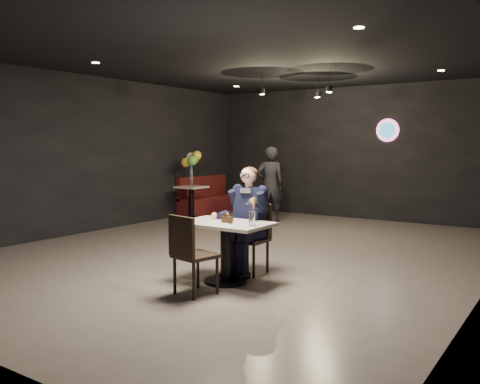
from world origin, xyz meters
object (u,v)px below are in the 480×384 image
Objects in this scene: chair_near at (196,254)px; booth_bench at (208,195)px; balloon_vase at (191,183)px; main_table at (225,252)px; chair_far at (250,239)px; seated_man at (250,219)px; side_table at (192,203)px; passerby at (270,184)px; sundae_glass at (252,218)px.

chair_near reaches higher than booth_bench.
main_table is at bearing -46.25° from balloon_vase.
chair_near is at bearing -50.14° from balloon_vase.
chair_far is at bearing 101.61° from chair_near.
main_table is at bearing -90.00° from seated_man.
side_table is at bearing 0.00° from balloon_vase.
balloon_vase is 0.09× the size of passerby.
main_table is 0.58m from chair_near.
balloon_vase is at bearing -73.30° from booth_bench.
main_table is 0.60× the size of booth_bench.
seated_man is at bearing 0.00° from chair_far.
chair_near is 6.29× the size of balloon_vase.
chair_far is 6.29× the size of balloon_vase.
main_table is at bearing 101.61° from chair_near.
sundae_glass is at bearing -55.20° from chair_far.
seated_man is (0.00, 0.55, 0.34)m from main_table.
chair_far is 1.27× the size of side_table.
seated_man is at bearing 101.61° from chair_near.
booth_bench reaches higher than main_table.
chair_near is 5.42× the size of sundae_glass.
chair_near is 0.56× the size of passerby.
booth_bench is 2.52× the size of side_table.
seated_man is 1.99× the size of side_table.
seated_man reaches higher than booth_bench.
main_table is 1.20× the size of chair_far.
seated_man is at bearing 124.80° from sundae_glass.
chair_near is (0.00, -0.57, 0.09)m from main_table.
chair_near is at bearing 73.22° from passerby.
balloon_vase is at bearing -19.17° from passerby.
main_table is at bearing 75.69° from passerby.
booth_bench is at bearing 132.84° from seated_man.
balloon_vase is 1.81m from passerby.
seated_man is at bearing -41.92° from balloon_vase.
sundae_glass reaches higher than main_table.
balloon_vase is (-3.74, 3.36, 0.10)m from seated_man.
main_table is 0.62m from sundae_glass.
seated_man is (0.00, 0.00, 0.26)m from chair_far.
chair_far and sundae_glass have the same top height.
side_table is (-4.16, 3.96, -0.47)m from sundae_glass.
balloon_vase is (-4.16, 3.96, -0.01)m from sundae_glass.
seated_man is 0.87× the size of passerby.
main_table is 1.52× the size of side_table.
sundae_glass is 1.16× the size of balloon_vase.
balloon_vase is at bearing 133.75° from main_table.
balloon_vase is at bearing 0.00° from side_table.
passerby is (1.71, 0.60, 0.00)m from balloon_vase.
seated_man is at bearing 90.00° from main_table.
sundae_glass is at bearing -6.24° from main_table.
booth_bench is at bearing -49.84° from passerby.
passerby is (-2.04, 3.96, 0.10)m from seated_man.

